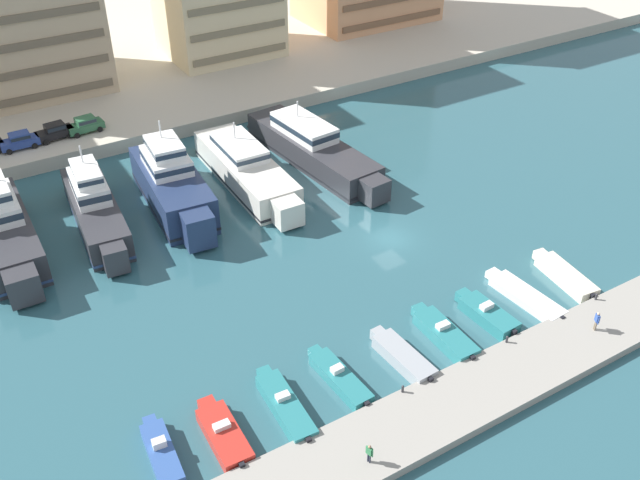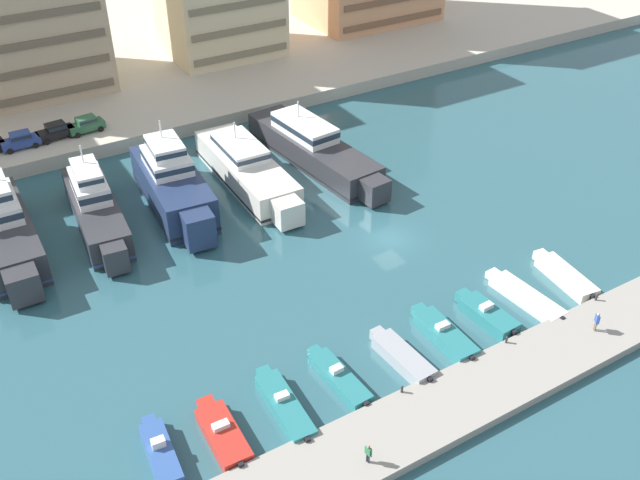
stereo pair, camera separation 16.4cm
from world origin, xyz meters
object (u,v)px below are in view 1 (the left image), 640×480
Objects in this scene: yacht_charcoal_far_left at (2,229)px; car_green_center_left at (85,124)px; motorboat_teal_mid_right at (487,314)px; motorboat_teal_center_right at (444,334)px; yacht_charcoal_left at (95,207)px; motorboat_red_left at (223,434)px; pedestrian_near_edge at (369,452)px; motorboat_white_right at (525,296)px; yacht_charcoal_center at (313,148)px; motorboat_teal_mid_left at (285,406)px; car_blue_left at (19,140)px; motorboat_cream_far_right at (565,275)px; pedestrian_mid_deck at (597,320)px; car_black_mid_left at (55,131)px; yacht_navy_mid_left at (173,185)px; motorboat_blue_far_left at (162,453)px; motorboat_teal_center_left at (339,378)px; motorboat_grey_center at (403,357)px; yacht_ivory_center_left at (247,169)px.

yacht_charcoal_far_left is 20.90m from car_green_center_left.
motorboat_teal_center_right is at bearing -179.32° from motorboat_teal_mid_right.
yacht_charcoal_left reaches higher than motorboat_red_left.
motorboat_red_left is 1.55× the size of car_green_center_left.
motorboat_white_right is at bearing 19.30° from pedestrian_near_edge.
motorboat_teal_mid_right is 4.45m from motorboat_white_right.
yacht_charcoal_center is 2.96× the size of motorboat_teal_mid_left.
yacht_charcoal_left is at bearing -79.25° from car_blue_left.
motorboat_white_right is (27.30, -29.48, -1.72)m from yacht_charcoal_left.
motorboat_red_left is at bearing -179.78° from motorboat_teal_center_right.
motorboat_cream_far_right is 26.72m from pedestrian_near_edge.
car_black_mid_left is at bearing 117.90° from pedestrian_mid_deck.
motorboat_red_left is 47.23m from car_green_center_left.
yacht_navy_mid_left is 2.77× the size of motorboat_blue_far_left.
motorboat_teal_center_left is 1.65× the size of car_black_mid_left.
pedestrian_near_edge reaches higher than motorboat_cream_far_right.
motorboat_teal_mid_right is at bearing 134.60° from pedestrian_mid_deck.
yacht_charcoal_left is at bearing 121.74° from motorboat_teal_center_right.
motorboat_teal_center_left is (1.28, -28.80, -2.02)m from yacht_navy_mid_left.
motorboat_grey_center is 10.19m from pedestrian_near_edge.
pedestrian_near_edge is (-9.38, -36.51, -0.06)m from yacht_ivory_center_left.
yacht_charcoal_center is at bearing 0.49° from yacht_charcoal_left.
motorboat_blue_far_left is 0.88× the size of motorboat_teal_center_right.
pedestrian_near_edge is (11.06, -7.58, 1.11)m from motorboat_blue_far_left.
motorboat_teal_center_left is 47.94m from car_blue_left.
motorboat_teal_center_left is (13.51, -0.20, -0.09)m from motorboat_blue_far_left.
car_blue_left reaches higher than pedestrian_near_edge.
pedestrian_near_edge is at bearing -176.82° from pedestrian_mid_deck.
yacht_navy_mid_left is 30.26m from motorboat_grey_center.
car_green_center_left is at bearing 84.48° from motorboat_red_left.
yacht_charcoal_far_left reaches higher than motorboat_teal_center_left.
motorboat_teal_mid_left is at bearing 107.81° from pedestrian_near_edge.
yacht_navy_mid_left is at bearing 102.33° from motorboat_grey_center.
yacht_charcoal_far_left reaches higher than yacht_ivory_center_left.
car_blue_left is (-26.07, 46.61, 2.05)m from motorboat_teal_mid_right.
car_green_center_left is at bearing 102.01° from motorboat_grey_center.
motorboat_grey_center is at bearing -53.60° from yacht_charcoal_far_left.
motorboat_teal_center_right is 1.68× the size of car_black_mid_left.
motorboat_teal_center_right is 49.07m from car_green_center_left.
motorboat_teal_mid_right is (18.60, 0.06, 0.04)m from motorboat_teal_mid_left.
motorboat_teal_center_left is at bearing 177.87° from motorboat_teal_center_right.
car_blue_left reaches higher than motorboat_red_left.
pedestrian_near_edge is (-16.35, -7.08, 1.10)m from motorboat_teal_mid_right.
pedestrian_near_edge reaches higher than motorboat_white_right.
motorboat_teal_center_left is at bearing -87.46° from yacht_navy_mid_left.
pedestrian_near_edge is (-25.61, -7.50, 1.17)m from motorboat_cream_far_right.
car_blue_left reaches higher than motorboat_cream_far_right.
pedestrian_mid_deck is (27.95, -52.79, -0.85)m from car_black_mid_left.
motorboat_teal_mid_left is 1.79× the size of car_black_mid_left.
motorboat_blue_far_left is 1.00× the size of motorboat_teal_mid_right.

